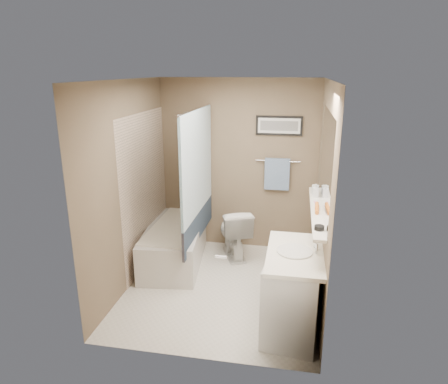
% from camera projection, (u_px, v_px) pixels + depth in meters
% --- Properties ---
extents(ground, '(2.50, 2.50, 0.00)m').
position_uv_depth(ground, '(222.00, 287.00, 4.79)').
color(ground, silver).
rests_on(ground, ground).
extents(ceiling, '(2.20, 2.50, 0.04)m').
position_uv_depth(ceiling, '(221.00, 82.00, 4.09)').
color(ceiling, white).
rests_on(ceiling, wall_back).
extents(wall_back, '(2.20, 0.04, 2.40)m').
position_uv_depth(wall_back, '(238.00, 166.00, 5.59)').
color(wall_back, brown).
rests_on(wall_back, ground).
extents(wall_front, '(2.20, 0.04, 2.40)m').
position_uv_depth(wall_front, '(194.00, 235.00, 3.28)').
color(wall_front, brown).
rests_on(wall_front, ground).
extents(wall_left, '(0.04, 2.50, 2.40)m').
position_uv_depth(wall_left, '(130.00, 187.00, 4.62)').
color(wall_left, brown).
rests_on(wall_left, ground).
extents(wall_right, '(0.04, 2.50, 2.40)m').
position_uv_depth(wall_right, '(321.00, 197.00, 4.25)').
color(wall_right, brown).
rests_on(wall_right, ground).
extents(tile_surround, '(0.02, 1.55, 2.00)m').
position_uv_depth(tile_surround, '(146.00, 191.00, 5.15)').
color(tile_surround, '#CAAF99').
rests_on(tile_surround, wall_left).
extents(curtain_rod, '(0.02, 1.55, 0.02)m').
position_uv_depth(curtain_rod, '(196.00, 109.00, 4.72)').
color(curtain_rod, silver).
rests_on(curtain_rod, wall_left).
extents(curtain_upper, '(0.03, 1.45, 1.28)m').
position_uv_depth(curtain_upper, '(197.00, 163.00, 4.91)').
color(curtain_upper, white).
rests_on(curtain_upper, curtain_rod).
extents(curtain_lower, '(0.03, 1.45, 0.36)m').
position_uv_depth(curtain_lower, '(199.00, 225.00, 5.16)').
color(curtain_lower, '#273648').
rests_on(curtain_lower, curtain_rod).
extents(mirror, '(0.02, 1.60, 1.00)m').
position_uv_depth(mirror, '(326.00, 162.00, 3.98)').
color(mirror, silver).
rests_on(mirror, wall_right).
extents(shelf, '(0.12, 1.60, 0.03)m').
position_uv_depth(shelf, '(317.00, 210.00, 4.14)').
color(shelf, silver).
rests_on(shelf, wall_right).
extents(towel_bar, '(0.60, 0.02, 0.02)m').
position_uv_depth(towel_bar, '(278.00, 161.00, 5.45)').
color(towel_bar, silver).
rests_on(towel_bar, wall_back).
extents(towel, '(0.34, 0.05, 0.44)m').
position_uv_depth(towel, '(277.00, 174.00, 5.49)').
color(towel, '#9ABBE0').
rests_on(towel, towel_bar).
extents(art_frame, '(0.62, 0.02, 0.26)m').
position_uv_depth(art_frame, '(279.00, 126.00, 5.33)').
color(art_frame, black).
rests_on(art_frame, wall_back).
extents(art_mat, '(0.56, 0.00, 0.20)m').
position_uv_depth(art_mat, '(279.00, 126.00, 5.31)').
color(art_mat, white).
rests_on(art_mat, art_frame).
extents(art_image, '(0.50, 0.00, 0.13)m').
position_uv_depth(art_image, '(279.00, 126.00, 5.31)').
color(art_image, '#595959').
rests_on(art_image, art_mat).
extents(door, '(0.80, 0.02, 2.00)m').
position_uv_depth(door, '(260.00, 263.00, 3.23)').
color(door, silver).
rests_on(door, wall_front).
extents(door_handle, '(0.10, 0.02, 0.02)m').
position_uv_depth(door_handle, '(221.00, 257.00, 3.34)').
color(door_handle, silver).
rests_on(door_handle, door).
extents(bathtub, '(0.87, 1.57, 0.50)m').
position_uv_depth(bathtub, '(175.00, 243.00, 5.39)').
color(bathtub, silver).
rests_on(bathtub, ground).
extents(tub_rim, '(0.56, 1.36, 0.02)m').
position_uv_depth(tub_rim, '(174.00, 226.00, 5.31)').
color(tub_rim, white).
rests_on(tub_rim, bathtub).
extents(toilet, '(0.63, 0.79, 0.71)m').
position_uv_depth(toilet, '(234.00, 232.00, 5.50)').
color(toilet, white).
rests_on(toilet, ground).
extents(vanity, '(0.61, 0.96, 0.80)m').
position_uv_depth(vanity, '(294.00, 293.00, 3.92)').
color(vanity, white).
rests_on(vanity, ground).
extents(countertop, '(0.54, 0.96, 0.04)m').
position_uv_depth(countertop, '(296.00, 254.00, 3.80)').
color(countertop, white).
rests_on(countertop, vanity).
extents(sink_basin, '(0.34, 0.34, 0.01)m').
position_uv_depth(sink_basin, '(295.00, 251.00, 3.79)').
color(sink_basin, silver).
rests_on(sink_basin, countertop).
extents(faucet_spout, '(0.02, 0.02, 0.10)m').
position_uv_depth(faucet_spout, '(316.00, 249.00, 3.74)').
color(faucet_spout, silver).
rests_on(faucet_spout, countertop).
extents(faucet_knob, '(0.05, 0.05, 0.05)m').
position_uv_depth(faucet_knob, '(316.00, 246.00, 3.84)').
color(faucet_knob, white).
rests_on(faucet_knob, countertop).
extents(candle_bowl_near, '(0.09, 0.09, 0.04)m').
position_uv_depth(candle_bowl_near, '(319.00, 228.00, 3.60)').
color(candle_bowl_near, black).
rests_on(candle_bowl_near, shelf).
extents(hair_brush_front, '(0.05, 0.22, 0.04)m').
position_uv_depth(hair_brush_front, '(317.00, 209.00, 4.07)').
color(hair_brush_front, '#C4611B').
rests_on(hair_brush_front, shelf).
extents(hair_brush_back, '(0.05, 0.22, 0.04)m').
position_uv_depth(hair_brush_back, '(317.00, 206.00, 4.15)').
color(hair_brush_back, '#CF661D').
rests_on(hair_brush_back, shelf).
extents(pink_comb, '(0.05, 0.16, 0.01)m').
position_uv_depth(pink_comb, '(316.00, 203.00, 4.30)').
color(pink_comb, pink).
rests_on(pink_comb, shelf).
extents(glass_jar, '(0.08, 0.08, 0.10)m').
position_uv_depth(glass_jar, '(315.00, 189.00, 4.64)').
color(glass_jar, silver).
rests_on(glass_jar, shelf).
extents(soap_bottle, '(0.07, 0.07, 0.15)m').
position_uv_depth(soap_bottle, '(316.00, 190.00, 4.52)').
color(soap_bottle, '#999999').
rests_on(soap_bottle, shelf).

